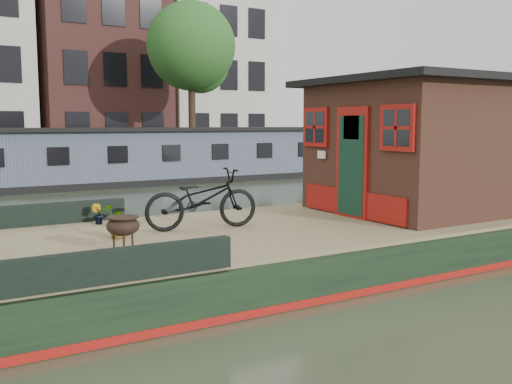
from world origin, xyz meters
TOP-DOWN VIEW (x-y plane):
  - ground at (0.00, 0.00)m, footprint 120.00×120.00m
  - houseboat_hull at (-1.33, 0.00)m, footprint 14.01×4.02m
  - houseboat_deck at (0.00, 0.00)m, footprint 11.80×3.80m
  - bow_bulwark at (-5.07, 0.00)m, footprint 3.00×4.00m
  - cabin at (2.19, 0.00)m, footprint 4.00×3.50m
  - bicycle at (-2.27, 0.33)m, footprint 1.84×0.87m
  - potted_plant_b at (-3.54, 1.56)m, footprint 0.24×0.23m
  - potted_plant_c at (-3.61, 0.26)m, footprint 0.55×0.54m
  - brazier_front at (-3.80, -0.61)m, footprint 0.51×0.51m
  - far_houseboat at (0.00, 14.00)m, footprint 20.40×4.40m
  - quay at (0.00, 20.50)m, footprint 60.00×6.00m
  - townhouse_row at (0.15, 27.50)m, footprint 27.25×8.00m
  - tree_right at (6.14, 19.07)m, footprint 4.40×4.40m

SIDE VIEW (x-z plane):
  - ground at x=0.00m, z-range 0.00..0.00m
  - houseboat_hull at x=-1.33m, z-range -0.03..0.57m
  - quay at x=0.00m, z-range 0.00..0.90m
  - houseboat_deck at x=0.00m, z-range 0.60..0.65m
  - potted_plant_b at x=-3.54m, z-range 0.65..0.99m
  - bow_bulwark at x=-5.07m, z-range 0.65..1.00m
  - brazier_front at x=-3.80m, z-range 0.65..1.10m
  - potted_plant_c at x=-3.61m, z-range 0.65..1.11m
  - far_houseboat at x=0.00m, z-range -0.09..2.02m
  - bicycle at x=-2.27m, z-range 0.65..1.58m
  - cabin at x=2.19m, z-range 0.67..3.09m
  - tree_right at x=6.14m, z-range 2.19..9.59m
  - townhouse_row at x=0.15m, z-range -0.35..16.15m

